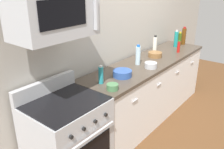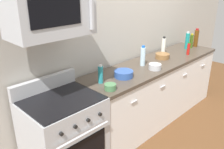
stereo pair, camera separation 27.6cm
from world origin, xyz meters
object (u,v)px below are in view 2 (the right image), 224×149
(range_oven, at_px, (64,137))
(microwave, at_px, (50,14))
(bowl_blue_mixing, at_px, (124,74))
(bottle_water_clear, at_px, (143,56))
(bottle_vinegar_white, at_px, (164,46))
(bottle_wine_amber, at_px, (196,38))
(bottle_sparkling_teal, at_px, (187,41))
(bowl_green_glaze, at_px, (110,87))
(bowl_wooden_salad, at_px, (162,56))
(bottle_olive_oil, at_px, (191,41))
(bowl_steel_prep, at_px, (155,67))
(bottle_hot_sauce_red, at_px, (188,49))
(bottle_dish_soap, at_px, (101,74))

(range_oven, xyz_separation_m, microwave, (0.00, 0.04, 1.28))
(microwave, height_order, bowl_blue_mixing, microwave)
(bottle_water_clear, bearing_deg, bottle_vinegar_white, 9.00)
(bottle_water_clear, distance_m, bowl_blue_mixing, 0.51)
(bottle_wine_amber, height_order, bowl_blue_mixing, bottle_wine_amber)
(microwave, xyz_separation_m, bottle_sparkling_teal, (2.58, -0.01, -0.69))
(range_oven, bearing_deg, bottle_sparkling_teal, 0.74)
(bottle_vinegar_white, xyz_separation_m, bowl_green_glaze, (-1.52, -0.34, -0.10))
(microwave, xyz_separation_m, bottle_wine_amber, (2.82, -0.05, -0.68))
(bowl_wooden_salad, bearing_deg, bottle_olive_oil, -1.00)
(bowl_steel_prep, bearing_deg, bottle_hot_sauce_red, 1.30)
(bottle_sparkling_teal, bearing_deg, bottle_vinegar_white, 168.69)
(bottle_wine_amber, relative_size, bowl_steel_prep, 1.92)
(bowl_green_glaze, height_order, bowl_wooden_salad, bowl_wooden_salad)
(bowl_green_glaze, bearing_deg, microwave, 154.49)
(bottle_dish_soap, distance_m, bottle_sparkling_teal, 2.02)
(bottle_olive_oil, bearing_deg, bottle_wine_amber, -4.55)
(microwave, xyz_separation_m, bottle_olive_oil, (2.68, -0.04, -0.71))
(bottle_dish_soap, distance_m, bowl_wooden_salad, 1.28)
(bowl_green_glaze, bearing_deg, bowl_wooden_salad, 9.44)
(range_oven, height_order, bottle_wine_amber, bottle_wine_amber)
(bowl_blue_mixing, bearing_deg, bottle_wine_amber, 1.66)
(range_oven, xyz_separation_m, bottle_sparkling_teal, (2.58, 0.03, 0.59))
(bottle_dish_soap, distance_m, bottle_vinegar_white, 1.48)
(bottle_wine_amber, xyz_separation_m, bowl_green_glaze, (-2.32, -0.19, -0.12))
(bottle_water_clear, xyz_separation_m, bowl_steel_prep, (-0.01, -0.21, -0.09))
(microwave, distance_m, bottle_olive_oil, 2.78)
(bottle_hot_sauce_red, bearing_deg, microwave, 175.04)
(bottle_sparkling_teal, distance_m, bottle_hot_sauce_red, 0.35)
(bottle_sparkling_teal, relative_size, bowl_green_glaze, 2.26)
(bottle_dish_soap, height_order, bowl_steel_prep, bottle_dish_soap)
(bottle_hot_sauce_red, xyz_separation_m, bottle_wine_amber, (0.54, 0.15, 0.06))
(bottle_olive_oil, bearing_deg, bowl_steel_prep, -172.10)
(bowl_wooden_salad, bearing_deg, bowl_blue_mixing, -175.09)
(bottle_hot_sauce_red, xyz_separation_m, bowl_green_glaze, (-1.78, -0.04, -0.06))
(bottle_sparkling_teal, relative_size, bowl_wooden_salad, 1.40)
(bottle_water_clear, distance_m, bottle_vinegar_white, 0.67)
(microwave, distance_m, bowl_green_glaze, 0.97)
(range_oven, distance_m, bottle_olive_oil, 2.74)
(bottle_water_clear, height_order, bottle_hot_sauce_red, bottle_water_clear)
(bottle_olive_oil, xyz_separation_m, bowl_wooden_salad, (-0.85, 0.01, -0.08))
(bottle_sparkling_teal, height_order, bowl_steel_prep, bottle_sparkling_teal)
(bottle_hot_sauce_red, distance_m, bowl_blue_mixing, 1.41)
(microwave, height_order, bowl_steel_prep, microwave)
(bottle_vinegar_white, height_order, bottle_wine_amber, bottle_wine_amber)
(bottle_water_clear, bearing_deg, bowl_green_glaze, -164.78)
(bowl_green_glaze, distance_m, bowl_wooden_salad, 1.35)
(bottle_olive_oil, bearing_deg, bottle_vinegar_white, 168.46)
(bottle_water_clear, bearing_deg, range_oven, -178.40)
(bowl_green_glaze, bearing_deg, bottle_water_clear, 15.22)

